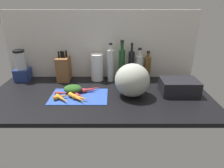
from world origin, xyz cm
name	(u,v)px	position (x,y,z in cm)	size (l,w,h in cm)	color
ground_plane	(99,96)	(0.00, 0.00, -1.50)	(170.00, 80.00, 3.00)	black
wall_back	(101,45)	(0.00, 38.50, 30.00)	(170.00, 3.00, 60.00)	silver
cutting_board	(79,96)	(-15.12, -4.74, 0.40)	(42.75, 27.03, 0.80)	#2D51B7
carrot_0	(62,93)	(-28.20, -3.24, 2.23)	(2.86, 2.86, 10.42)	red
carrot_1	(89,90)	(-8.65, 2.44, 2.30)	(2.99, 2.99, 13.31)	#B2264C
carrot_2	(76,95)	(-17.09, -5.76, 1.94)	(2.28, 2.28, 11.98)	orange
carrot_3	(78,95)	(-15.41, -5.63, 2.00)	(2.41, 2.41, 12.29)	#B2264C
carrot_4	(62,99)	(-25.81, -12.74, 2.31)	(3.01, 3.01, 14.75)	orange
carrot_5	(81,98)	(-12.42, -12.04, 2.51)	(3.42, 3.42, 12.35)	orange
carrot_6	(61,96)	(-27.15, -9.25, 2.39)	(3.18, 3.18, 11.79)	orange
carrot_7	(92,89)	(-6.48, 4.38, 2.18)	(2.76, 2.76, 15.60)	red
carrot_8	(77,98)	(-15.48, -11.77, 2.54)	(3.48, 3.48, 17.14)	orange
carrot_greens_pile	(73,89)	(-20.81, 1.29, 3.77)	(14.02, 10.78, 5.93)	#2D6023
winter_squash	(132,80)	(24.77, -2.87, 12.54)	(25.95, 24.26, 25.08)	#B2B7A8
knife_block	(64,68)	(-33.51, 29.89, 10.86)	(10.67, 16.91, 26.73)	brown
blender_appliance	(21,68)	(-71.20, 28.85, 11.93)	(12.36, 12.36, 27.73)	navy
paper_towel_roll	(97,67)	(-3.65, 29.50, 11.95)	(10.97, 10.97, 23.91)	white
bottle_0	(111,65)	(8.59, 27.23, 14.80)	(5.58, 5.58, 34.27)	silver
bottle_1	(122,64)	(18.29, 26.69, 15.56)	(5.40, 5.40, 36.75)	#19421E
bottle_2	(131,66)	(26.83, 28.56, 13.89)	(5.28, 5.28, 34.03)	black
bottle_3	(139,67)	(33.98, 29.98, 11.93)	(6.97, 6.97, 29.34)	silver
bottle_4	(147,68)	(41.76, 31.30, 10.94)	(5.99, 5.99, 26.32)	brown
dish_rack	(179,87)	(61.72, 1.22, 5.61)	(28.12, 19.15, 11.21)	black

